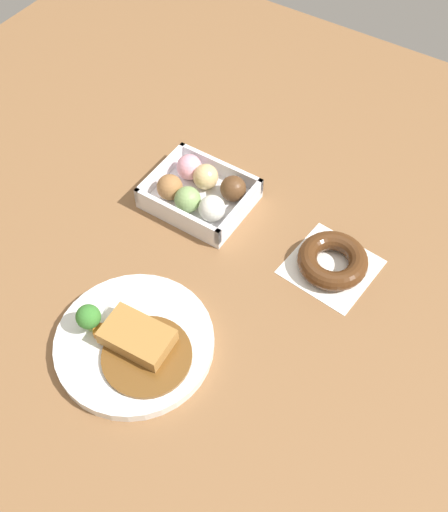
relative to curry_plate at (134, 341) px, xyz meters
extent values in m
plane|color=brown|center=(0.03, 0.10, -0.01)|extent=(1.60, 1.60, 0.00)
cylinder|color=white|center=(0.00, 0.00, -0.01)|extent=(0.23, 0.23, 0.02)
cylinder|color=brown|center=(0.03, -0.01, 0.01)|extent=(0.13, 0.13, 0.01)
cube|color=#A87538|center=(0.01, 0.00, 0.02)|extent=(0.10, 0.07, 0.02)
cylinder|color=white|center=(-0.03, 0.02, 0.01)|extent=(0.06, 0.06, 0.00)
ellipsoid|color=yellow|center=(-0.03, 0.02, 0.02)|extent=(0.03, 0.03, 0.01)
cylinder|color=#8CB766|center=(-0.06, -0.02, 0.01)|extent=(0.01, 0.01, 0.02)
sphere|color=#387A2D|center=(-0.06, -0.02, 0.03)|extent=(0.04, 0.04, 0.04)
cube|color=orange|center=(-0.04, -0.02, 0.01)|extent=(0.01, 0.01, 0.01)
cube|color=orange|center=(-0.05, -0.02, 0.01)|extent=(0.02, 0.02, 0.02)
cube|color=white|center=(-0.08, 0.29, -0.01)|extent=(0.17, 0.14, 0.01)
cube|color=white|center=(-0.16, 0.29, 0.01)|extent=(0.01, 0.14, 0.03)
cube|color=white|center=(0.00, 0.29, 0.01)|extent=(0.01, 0.14, 0.03)
cube|color=white|center=(-0.08, 0.22, 0.01)|extent=(0.17, 0.01, 0.03)
cube|color=white|center=(-0.08, 0.35, 0.01)|extent=(0.17, 0.01, 0.03)
sphere|color=#9E6B3D|center=(-0.12, 0.26, 0.02)|extent=(0.04, 0.04, 0.04)
sphere|color=#84A860|center=(-0.08, 0.25, 0.02)|extent=(0.04, 0.04, 0.04)
sphere|color=silver|center=(-0.04, 0.26, 0.02)|extent=(0.04, 0.04, 0.04)
sphere|color=pink|center=(-0.12, 0.32, 0.02)|extent=(0.04, 0.04, 0.04)
sphere|color=#DBB77A|center=(-0.09, 0.31, 0.02)|extent=(0.04, 0.04, 0.04)
sphere|color=brown|center=(-0.03, 0.32, 0.02)|extent=(0.04, 0.04, 0.04)
cube|color=white|center=(0.18, 0.28, -0.01)|extent=(0.14, 0.14, 0.00)
torus|color=#4C2B14|center=(0.18, 0.28, 0.00)|extent=(0.11, 0.11, 0.03)
camera|label=1|loc=(0.34, -0.28, 0.77)|focal=42.38mm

